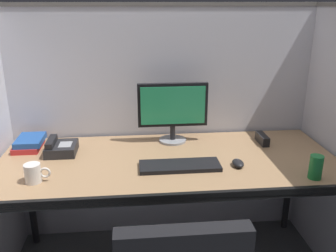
% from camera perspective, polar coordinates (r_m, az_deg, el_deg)
% --- Properties ---
extents(cubicle_partition_rear, '(2.21, 0.06, 1.57)m').
position_cam_1_polar(cubicle_partition_rear, '(2.44, -0.91, 0.14)').
color(cubicle_partition_rear, silver).
rests_on(cubicle_partition_rear, ground).
extents(desk, '(1.90, 0.80, 0.74)m').
position_cam_1_polar(desk, '(2.05, 0.17, -6.63)').
color(desk, '#997551').
rests_on(desk, ground).
extents(monitor_center, '(0.43, 0.17, 0.37)m').
position_cam_1_polar(monitor_center, '(2.23, 0.75, 2.77)').
color(monitor_center, gray).
rests_on(monitor_center, desk).
extents(keyboard_main, '(0.43, 0.15, 0.02)m').
position_cam_1_polar(keyboard_main, '(1.94, 1.87, -6.28)').
color(keyboard_main, black).
rests_on(keyboard_main, desk).
extents(computer_mouse, '(0.06, 0.10, 0.04)m').
position_cam_1_polar(computer_mouse, '(1.99, 10.95, -5.77)').
color(computer_mouse, black).
rests_on(computer_mouse, desk).
extents(red_stapler, '(0.04, 0.15, 0.06)m').
position_cam_1_polar(red_stapler, '(2.33, 14.60, -1.95)').
color(red_stapler, black).
rests_on(red_stapler, desk).
extents(soda_can, '(0.07, 0.07, 0.12)m').
position_cam_1_polar(soda_can, '(1.96, 22.20, -5.97)').
color(soda_can, '#197233').
rests_on(soda_can, desk).
extents(book_stack, '(0.16, 0.22, 0.07)m').
position_cam_1_polar(book_stack, '(2.33, -20.98, -2.51)').
color(book_stack, '#B22626').
rests_on(book_stack, desk).
extents(coffee_mug, '(0.13, 0.08, 0.09)m').
position_cam_1_polar(coffee_mug, '(1.90, -20.41, -6.97)').
color(coffee_mug, silver).
rests_on(coffee_mug, desk).
extents(desk_phone, '(0.17, 0.19, 0.09)m').
position_cam_1_polar(desk_phone, '(2.20, -16.54, -3.32)').
color(desk_phone, black).
rests_on(desk_phone, desk).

